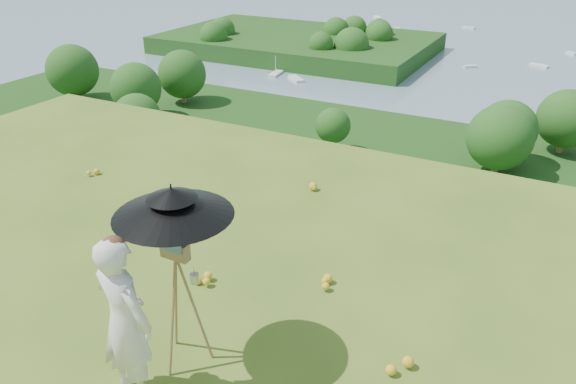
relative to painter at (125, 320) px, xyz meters
The scene contains 13 objects.
ground 1.70m from the painter, behind, with size 14.00×14.00×0.00m, color #4C6B1E.
forest_slope 46.04m from the painter, 92.39° to the left, with size 140.00×56.00×22.00m, color #1D3E10.
shoreline_tier 83.59m from the painter, 91.12° to the left, with size 170.00×28.00×8.00m, color #655D50.
bay_water 242.53m from the painter, 90.35° to the left, with size 700.00×700.00×0.00m, color slate.
peninsula 175.40m from the painter, 116.26° to the left, with size 90.00×60.00×12.00m, color #1D3E10, non-canonical shape.
slope_trees 38.46m from the painter, 92.39° to the left, with size 110.00×50.00×6.00m, color #244C16, non-canonical shape.
harbor_town 80.93m from the painter, 91.12° to the left, with size 110.00×22.00×5.00m, color silver, non-canonical shape.
moored_boats 165.25m from the painter, 94.96° to the left, with size 140.00×140.00×0.70m, color white, non-canonical shape.
wildflowers 1.69m from the painter, behind, with size 10.00×10.50×0.12m, color gold, non-canonical shape.
painter is the anchor object (origin of this frame).
field_easel 0.62m from the painter, 74.79° to the left, with size 0.59×0.59×1.54m, color olive, non-canonical shape.
sun_umbrella 1.00m from the painter, 75.32° to the left, with size 1.12×1.12×0.74m, color black, non-canonical shape.
painter_cap 0.82m from the painter, ahead, with size 0.20×0.24×0.10m, color #D67775, non-canonical shape.
Camera 1 is at (4.65, -2.89, 4.15)m, focal length 35.00 mm.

